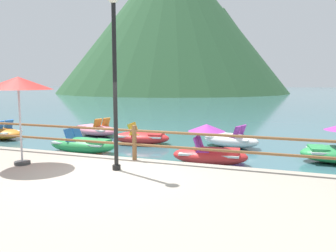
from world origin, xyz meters
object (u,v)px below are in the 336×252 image
Objects in this scene: pedal_boat_4 at (230,140)px; pedal_boat_5 at (83,145)px; pedal_boat_0 at (97,130)px; pedal_boat_2 at (210,151)px; lamp_post at (115,65)px; pedal_boat_6 at (142,137)px; beach_umbrella at (18,84)px.

pedal_boat_4 is 0.97× the size of pedal_boat_5.
pedal_boat_0 is 6.44m from pedal_boat_4.
pedal_boat_2 is 4.64m from pedal_boat_5.
lamp_post is 6.30m from pedal_boat_6.
pedal_boat_4 is (4.19, 6.36, -2.16)m from beach_umbrella.
lamp_post is at bearing -54.74° from pedal_boat_0.
pedal_boat_0 is (-2.21, 7.07, -2.19)m from beach_umbrella.
pedal_boat_0 is at bearing 173.66° from pedal_boat_4.
pedal_boat_6 is (2.91, -1.29, 0.01)m from pedal_boat_0.
lamp_post is 6.75m from pedal_boat_4.
pedal_boat_5 is 2.63m from pedal_boat_6.
pedal_boat_6 is at bearing -170.51° from pedal_boat_4.
pedal_boat_2 is at bearing -91.32° from pedal_boat_4.
pedal_boat_5 is at bearing 178.46° from pedal_boat_2.
pedal_boat_0 is (-4.75, 6.72, -2.64)m from lamp_post.
pedal_boat_6 is at bearing -23.92° from pedal_boat_0.
beach_umbrella is 5.68m from pedal_boat_2.
pedal_boat_2 is at bearing 38.95° from beach_umbrella.
beach_umbrella is 0.88× the size of pedal_boat_5.
beach_umbrella is at bearing -141.05° from pedal_boat_2.
pedal_boat_4 is at bearing 88.68° from pedal_boat_2.
pedal_boat_6 is (-3.48, -0.58, -0.02)m from pedal_boat_4.
lamp_post reaches higher than pedal_boat_0.
beach_umbrella is 6.22m from pedal_boat_6.
pedal_boat_0 is 7.35m from pedal_boat_2.
pedal_boat_2 reaches higher than pedal_boat_6.
lamp_post is 1.86× the size of beach_umbrella.
pedal_boat_5 is at bearing -65.02° from pedal_boat_0.
pedal_boat_2 is at bearing -30.62° from pedal_boat_0.
lamp_post is 1.59× the size of pedal_boat_0.
pedal_boat_6 is (1.23, 2.33, -0.02)m from pedal_boat_5.
pedal_boat_0 is 1.07× the size of pedal_boat_6.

